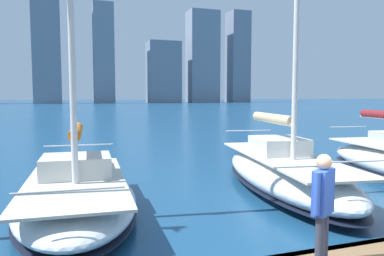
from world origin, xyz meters
name	(u,v)px	position (x,y,z in m)	size (l,w,h in m)	color
city_skyline	(84,53)	(-4.84, -157.91, 20.62)	(168.95, 16.15, 53.30)	slate
sailboat_tan	(284,171)	(-3.14, -6.79, 0.69)	(3.90, 8.63, 11.72)	silver
sailboat_orange	(77,193)	(3.37, -6.46, 0.58)	(3.44, 7.15, 9.88)	silver
person_blue_shirt	(323,199)	(0.07, -0.82, 1.61)	(0.54, 0.41, 1.68)	#2D3347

